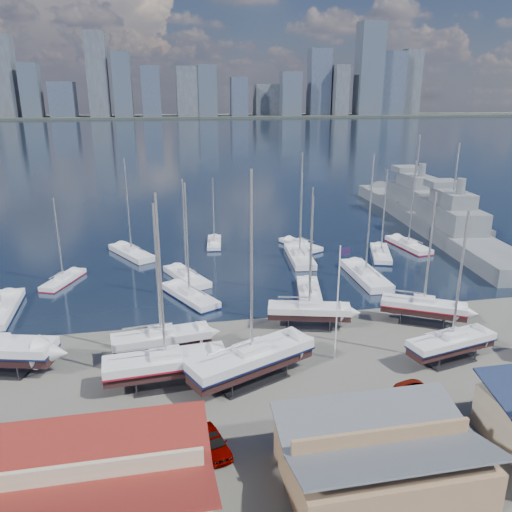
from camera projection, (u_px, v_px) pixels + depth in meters
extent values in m
plane|color=#605E59|center=(307.00, 360.00, 47.12)|extent=(1400.00, 1400.00, 0.00)
cube|color=#1B273E|center=(175.00, 134.00, 336.87)|extent=(1400.00, 600.00, 0.40)
cube|color=#2D332D|center=(166.00, 117.00, 579.47)|extent=(1400.00, 80.00, 2.20)
cube|color=#595E66|center=(4.00, 77.00, 534.92)|extent=(22.49, 24.47, 83.83)
cube|color=#3D4756|center=(31.00, 90.00, 537.35)|extent=(19.55, 21.83, 55.97)
cube|color=#475166|center=(63.00, 99.00, 551.74)|extent=(26.03, 30.49, 37.14)
cube|color=#595E66|center=(97.00, 75.00, 540.55)|extent=(21.60, 16.58, 87.63)
cube|color=#3D4756|center=(123.00, 85.00, 549.63)|extent=(19.42, 28.42, 67.60)
cube|color=#475166|center=(151.00, 91.00, 560.27)|extent=(20.24, 23.80, 54.09)
cube|color=#595E66|center=(188.00, 92.00, 564.72)|extent=(24.62, 19.72, 54.00)
cube|color=#3D4756|center=(207.00, 91.00, 566.78)|extent=(20.75, 17.93, 55.97)
cube|color=#475166|center=(239.00, 97.00, 573.87)|extent=(18.36, 16.25, 43.03)
cube|color=#595E66|center=(266.00, 100.00, 599.29)|extent=(28.49, 22.03, 35.69)
cube|color=#3D4756|center=(291.00, 94.00, 585.30)|extent=(23.34, 17.87, 49.11)
cube|color=#475166|center=(319.00, 82.00, 602.29)|extent=(25.35, 19.79, 75.95)
cube|color=#595E66|center=(339.00, 90.00, 603.29)|extent=(17.00, 27.45, 57.67)
cube|color=#3D4756|center=(369.00, 69.00, 602.65)|extent=(29.28, 24.05, 106.04)
cube|color=#475166|center=(389.00, 83.00, 622.19)|extent=(30.82, 28.37, 74.41)
cube|color=#595E66|center=(411.00, 82.00, 628.92)|extent=(21.74, 17.03, 77.48)
cube|color=#BFB293|center=(85.00, 505.00, 28.38)|extent=(14.00, 9.00, 3.20)
cube|color=maroon|center=(80.00, 473.00, 27.71)|extent=(14.70, 9.45, 1.41)
cube|color=#8C6B4C|center=(380.00, 463.00, 31.71)|extent=(12.00, 8.00, 3.00)
cube|color=#585C64|center=(382.00, 437.00, 31.09)|extent=(12.60, 8.40, 1.27)
cube|color=#2D2D33|center=(167.00, 384.00, 43.00)|extent=(5.87, 3.03, 0.16)
cube|color=black|center=(166.00, 369.00, 42.53)|extent=(10.49, 3.24, 0.83)
cube|color=silver|center=(166.00, 360.00, 42.28)|extent=(10.53, 3.68, 0.83)
cube|color=maroon|center=(166.00, 364.00, 42.39)|extent=(10.63, 3.71, 0.17)
cube|color=silver|center=(165.00, 353.00, 42.07)|extent=(2.71, 1.93, 0.50)
cylinder|color=#B2B2B7|center=(160.00, 278.00, 40.02)|extent=(0.22, 0.22, 13.95)
cube|color=#2D2D33|center=(163.00, 357.00, 47.51)|extent=(5.28, 2.93, 0.16)
cube|color=black|center=(162.00, 343.00, 47.05)|extent=(9.35, 3.33, 0.73)
cube|color=silver|center=(161.00, 336.00, 46.83)|extent=(9.40, 3.71, 0.73)
cube|color=silver|center=(161.00, 330.00, 46.64)|extent=(2.46, 1.82, 0.50)
cylinder|color=#B2B2B7|center=(157.00, 271.00, 44.84)|extent=(0.22, 0.22, 12.34)
cube|color=#2D2D33|center=(252.00, 380.00, 43.65)|extent=(6.93, 5.21, 0.16)
cube|color=black|center=(252.00, 364.00, 43.17)|extent=(11.57, 7.17, 0.92)
cube|color=silver|center=(252.00, 355.00, 42.89)|extent=(11.76, 7.61, 0.92)
cube|color=#0B133B|center=(252.00, 359.00, 43.02)|extent=(11.88, 7.69, 0.18)
cube|color=silver|center=(252.00, 347.00, 42.67)|extent=(3.40, 2.93, 0.50)
cylinder|color=#B2B2B7|center=(252.00, 265.00, 40.39)|extent=(0.22, 0.22, 15.46)
cube|color=#2D2D33|center=(308.00, 327.00, 53.76)|extent=(5.20, 3.37, 0.16)
cube|color=black|center=(309.00, 314.00, 53.31)|extent=(8.96, 4.27, 0.70)
cube|color=silver|center=(309.00, 308.00, 53.10)|extent=(9.05, 4.63, 0.70)
cube|color=silver|center=(309.00, 303.00, 52.92)|extent=(2.49, 1.98, 0.50)
cylinder|color=#B2B2B7|center=(311.00, 253.00, 51.20)|extent=(0.22, 0.22, 11.77)
cube|color=#2D2D33|center=(449.00, 361.00, 46.87)|extent=(5.20, 3.22, 0.16)
cube|color=black|center=(451.00, 347.00, 46.43)|extent=(9.03, 3.97, 0.70)
cube|color=silver|center=(452.00, 340.00, 46.21)|extent=(9.11, 4.33, 0.70)
cube|color=#0B133B|center=(451.00, 343.00, 46.31)|extent=(9.20, 4.38, 0.14)
cube|color=silver|center=(452.00, 334.00, 46.03)|extent=(2.47, 1.92, 0.50)
cylinder|color=#B2B2B7|center=(460.00, 276.00, 44.30)|extent=(0.22, 0.22, 11.85)
cube|color=#2D2D33|center=(422.00, 323.00, 54.74)|extent=(5.33, 4.38, 0.16)
cube|color=black|center=(423.00, 310.00, 54.29)|extent=(8.72, 6.28, 0.71)
cube|color=silver|center=(424.00, 304.00, 54.07)|extent=(8.91, 6.60, 0.71)
cube|color=maroon|center=(423.00, 307.00, 54.17)|extent=(9.00, 6.66, 0.14)
cube|color=silver|center=(424.00, 299.00, 53.89)|extent=(2.66, 2.40, 0.50)
cylinder|color=#B2B2B7|center=(430.00, 249.00, 52.14)|extent=(0.22, 0.22, 11.96)
cube|color=black|center=(3.00, 316.00, 57.26)|extent=(3.05, 10.98, 0.87)
cube|color=silver|center=(2.00, 309.00, 56.99)|extent=(3.50, 11.00, 0.87)
cube|color=#0B133B|center=(2.00, 312.00, 57.12)|extent=(3.54, 11.11, 0.17)
cube|color=silver|center=(1.00, 304.00, 56.78)|extent=(1.94, 2.79, 0.50)
cube|color=black|center=(64.00, 284.00, 66.82)|extent=(4.79, 8.09, 0.64)
cube|color=silver|center=(63.00, 280.00, 66.62)|extent=(5.10, 8.22, 0.64)
cube|color=maroon|center=(64.00, 282.00, 66.71)|extent=(5.15, 8.30, 0.13)
cube|color=silver|center=(63.00, 276.00, 66.45)|extent=(2.00, 2.35, 0.50)
cylinder|color=#B2B2B7|center=(58.00, 239.00, 64.88)|extent=(0.22, 0.22, 10.76)
cube|color=black|center=(132.00, 258.00, 78.02)|extent=(7.20, 10.43, 0.84)
cube|color=silver|center=(132.00, 253.00, 77.76)|extent=(7.59, 10.64, 0.84)
cube|color=silver|center=(131.00, 248.00, 77.56)|extent=(2.80, 3.15, 0.50)
cylinder|color=#B2B2B7|center=(128.00, 205.00, 75.47)|extent=(0.22, 0.22, 14.18)
cube|color=black|center=(190.00, 301.00, 61.44)|extent=(6.54, 10.02, 0.80)
cube|color=silver|center=(189.00, 295.00, 61.19)|extent=(6.92, 10.21, 0.80)
cube|color=#0B133B|center=(190.00, 298.00, 61.31)|extent=(6.99, 10.31, 0.16)
cube|color=silver|center=(189.00, 290.00, 60.99)|extent=(2.61, 2.98, 0.50)
cylinder|color=#B2B2B7|center=(187.00, 239.00, 59.01)|extent=(0.22, 0.22, 13.50)
cube|color=black|center=(187.00, 282.00, 67.87)|extent=(5.76, 9.68, 0.76)
cube|color=silver|center=(187.00, 276.00, 67.63)|extent=(6.13, 9.83, 0.76)
cube|color=silver|center=(186.00, 272.00, 67.44)|extent=(2.39, 2.82, 0.50)
cylinder|color=#B2B2B7|center=(184.00, 228.00, 65.55)|extent=(0.22, 0.22, 12.87)
cube|color=black|center=(214.00, 246.00, 83.66)|extent=(2.87, 8.04, 0.63)
cube|color=silver|center=(214.00, 243.00, 83.47)|extent=(3.20, 8.08, 0.63)
cube|color=#0B133B|center=(214.00, 244.00, 83.56)|extent=(3.23, 8.16, 0.13)
cube|color=silver|center=(214.00, 239.00, 83.30)|extent=(1.56, 2.12, 0.50)
cylinder|color=#B2B2B7|center=(213.00, 210.00, 81.76)|extent=(0.22, 0.22, 10.61)
cube|color=black|center=(309.00, 297.00, 62.48)|extent=(4.29, 9.74, 0.76)
cube|color=silver|center=(309.00, 292.00, 62.25)|extent=(4.67, 9.82, 0.76)
cube|color=maroon|center=(309.00, 294.00, 62.36)|extent=(4.72, 9.92, 0.15)
cube|color=silver|center=(309.00, 287.00, 62.06)|extent=(2.07, 2.66, 0.50)
cylinder|color=#B2B2B7|center=(311.00, 240.00, 60.19)|extent=(0.22, 0.22, 12.79)
cube|color=black|center=(299.00, 262.00, 76.25)|extent=(3.79, 11.41, 0.90)
cube|color=silver|center=(300.00, 256.00, 75.98)|extent=(4.26, 11.46, 0.90)
cube|color=silver|center=(300.00, 252.00, 75.76)|extent=(2.16, 2.98, 0.50)
cylinder|color=#B2B2B7|center=(301.00, 204.00, 73.54)|extent=(0.22, 0.22, 15.12)
cube|color=black|center=(300.00, 249.00, 82.50)|extent=(5.40, 8.61, 0.68)
cube|color=silver|center=(300.00, 245.00, 82.29)|extent=(5.72, 8.76, 0.68)
cube|color=#0B133B|center=(300.00, 246.00, 82.39)|extent=(5.78, 8.85, 0.14)
cube|color=silver|center=(300.00, 241.00, 82.11)|extent=(2.19, 2.54, 0.50)
cylinder|color=#B2B2B7|center=(301.00, 208.00, 80.43)|extent=(0.22, 0.22, 11.53)
cube|color=black|center=(365.00, 281.00, 68.16)|extent=(3.04, 11.75, 0.94)
cube|color=silver|center=(365.00, 275.00, 67.88)|extent=(3.53, 11.76, 0.94)
cube|color=silver|center=(366.00, 270.00, 67.66)|extent=(2.03, 2.97, 0.50)
cylinder|color=#B2B2B7|center=(370.00, 215.00, 65.33)|extent=(0.22, 0.22, 15.78)
cube|color=black|center=(380.00, 258.00, 77.64)|extent=(5.28, 9.62, 0.75)
cube|color=silver|center=(381.00, 254.00, 77.41)|extent=(5.65, 9.75, 0.75)
cube|color=#0B133B|center=(381.00, 256.00, 77.52)|extent=(5.70, 9.85, 0.15)
cube|color=silver|center=(381.00, 250.00, 77.22)|extent=(2.28, 2.75, 0.50)
cylinder|color=#B2B2B7|center=(384.00, 211.00, 75.36)|extent=(0.22, 0.22, 12.71)
cube|color=black|center=(408.00, 249.00, 82.24)|extent=(3.41, 10.09, 0.79)
cube|color=silver|center=(408.00, 245.00, 82.00)|extent=(3.83, 10.13, 0.79)
cube|color=maroon|center=(408.00, 247.00, 82.11)|extent=(3.86, 10.24, 0.16)
cube|color=silver|center=(409.00, 241.00, 81.80)|extent=(1.92, 2.64, 0.50)
cylinder|color=#B2B2B7|center=(412.00, 202.00, 79.84)|extent=(0.22, 0.22, 13.35)
cube|color=slate|center=(448.00, 237.00, 86.68)|extent=(13.13, 46.71, 4.15)
cube|color=slate|center=(451.00, 215.00, 85.49)|extent=(7.89, 16.77, 3.60)
cube|color=slate|center=(453.00, 198.00, 84.58)|extent=(5.56, 9.71, 2.40)
cube|color=slate|center=(443.00, 184.00, 88.45)|extent=(5.71, 5.23, 1.20)
cylinder|color=#B2B2B7|center=(457.00, 167.00, 82.99)|extent=(0.30, 0.30, 8.00)
cube|color=slate|center=(412.00, 213.00, 104.44)|extent=(9.84, 46.78, 4.18)
cube|color=slate|center=(414.00, 195.00, 103.25)|extent=(6.78, 16.55, 3.60)
cube|color=slate|center=(416.00, 180.00, 102.34)|extent=(4.94, 9.51, 2.40)
cube|color=slate|center=(407.00, 169.00, 106.20)|extent=(5.44, 4.91, 1.20)
cylinder|color=#B2B2B7|center=(418.00, 155.00, 100.75)|extent=(0.30, 0.30, 8.00)
imported|color=gray|center=(213.00, 442.00, 34.86)|extent=(2.63, 4.37, 1.39)
imported|color=gray|center=(349.00, 426.00, 36.64)|extent=(4.03, 1.49, 1.32)
imported|color=gray|center=(428.00, 401.00, 39.41)|extent=(4.01, 6.18, 1.58)
imported|color=gray|center=(441.00, 414.00, 37.89)|extent=(2.29, 5.42, 1.56)
cylinder|color=white|center=(337.00, 304.00, 45.77)|extent=(0.12, 0.12, 11.20)
cube|color=#241441|center=(345.00, 251.00, 44.31)|extent=(0.93, 0.05, 0.65)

